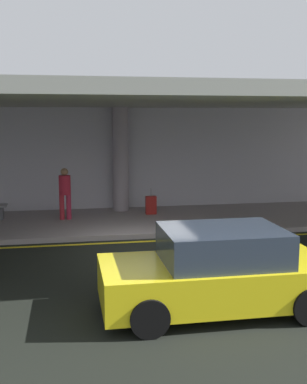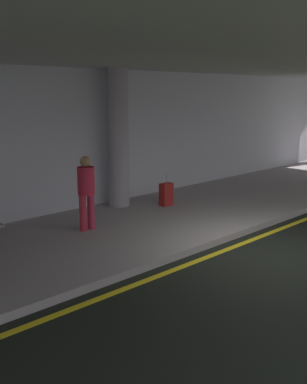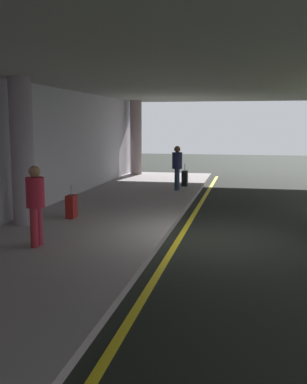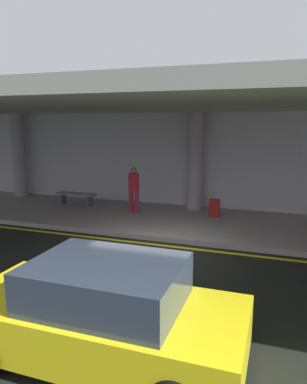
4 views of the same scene
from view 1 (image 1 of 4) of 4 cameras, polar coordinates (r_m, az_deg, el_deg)
The scene contains 9 objects.
ground_plane at distance 12.74m, azimuth -1.52°, elevation -6.76°, with size 60.00×60.00×0.00m, color black.
sidewalk at distance 15.70m, azimuth -3.23°, elevation -3.51°, with size 26.00×4.20×0.15m, color gray.
lane_stripe_yellow at distance 13.41m, azimuth -1.98°, elevation -5.95°, with size 26.00×0.14×0.01m, color yellow.
support_column_center at distance 16.99m, azimuth -3.95°, elevation 3.89°, with size 0.57×0.57×3.65m, color gray.
ceiling_overhang at distance 14.86m, azimuth -3.12°, elevation 10.83°, with size 28.00×13.20×0.30m, color #989B91.
terminal_back_wall at distance 17.64m, azimuth -4.18°, elevation 3.83°, with size 26.00×0.30×3.80m, color #B3AFBA.
car_yellow_taxi at distance 8.67m, azimuth 7.67°, elevation -9.40°, with size 4.10×1.92×1.50m.
person_waiting_for_ride at distance 15.74m, azimuth -10.52°, elevation 0.22°, with size 0.38×0.38×1.68m.
suitcase_upright_primary at distance 16.44m, azimuth -0.30°, elevation -1.57°, with size 0.36×0.22×0.90m.
Camera 1 is at (-1.85, -12.13, 3.40)m, focal length 44.75 mm.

